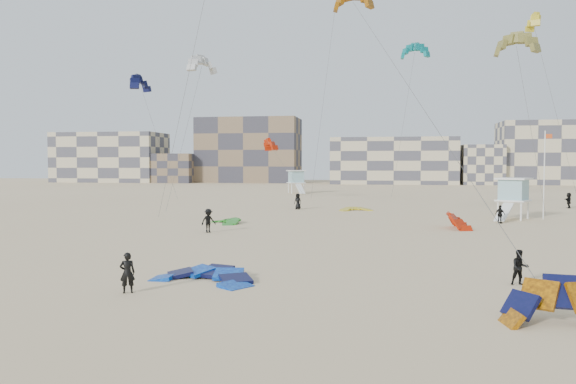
% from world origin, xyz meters
% --- Properties ---
extents(ground, '(320.00, 320.00, 0.00)m').
position_xyz_m(ground, '(0.00, 0.00, 0.00)').
color(ground, beige).
rests_on(ground, ground).
extents(kite_ground_blue, '(5.82, 5.99, 1.73)m').
position_xyz_m(kite_ground_blue, '(-0.54, 4.46, 0.00)').
color(kite_ground_blue, blue).
rests_on(kite_ground_blue, ground).
extents(kite_ground_orange, '(4.50, 4.44, 4.02)m').
position_xyz_m(kite_ground_orange, '(13.76, -0.65, 0.00)').
color(kite_ground_orange, '#D07604').
rests_on(kite_ground_orange, ground).
extents(kite_ground_green, '(4.90, 4.86, 1.67)m').
position_xyz_m(kite_ground_green, '(-6.52, 28.67, 0.00)').
color(kite_ground_green, green).
rests_on(kite_ground_green, ground).
extents(kite_ground_red_far, '(3.81, 3.76, 3.83)m').
position_xyz_m(kite_ground_red_far, '(14.02, 28.05, 0.00)').
color(kite_ground_red_far, '#B71003').
rests_on(kite_ground_red_far, ground).
extents(kite_ground_yellow, '(4.51, 4.63, 1.16)m').
position_xyz_m(kite_ground_yellow, '(4.53, 44.53, 0.00)').
color(kite_ground_yellow, gold).
rests_on(kite_ground_yellow, ground).
extents(kitesurfer_main, '(0.75, 0.66, 1.74)m').
position_xyz_m(kitesurfer_main, '(-2.97, 1.50, 0.87)').
color(kitesurfer_main, black).
rests_on(kitesurfer_main, ground).
extents(kitesurfer_b, '(0.84, 0.69, 1.61)m').
position_xyz_m(kitesurfer_b, '(13.82, 5.93, 0.81)').
color(kitesurfer_b, black).
rests_on(kitesurfer_b, ground).
extents(kitesurfer_c, '(1.36, 1.35, 1.89)m').
position_xyz_m(kitesurfer_c, '(-5.96, 21.93, 0.94)').
color(kitesurfer_c, black).
rests_on(kitesurfer_c, ground).
extents(kitesurfer_d, '(0.98, 0.98, 1.67)m').
position_xyz_m(kitesurfer_d, '(18.17, 32.81, 0.84)').
color(kitesurfer_d, black).
rests_on(kitesurfer_d, ground).
extents(kitesurfer_e, '(1.08, 0.90, 1.89)m').
position_xyz_m(kitesurfer_e, '(-2.37, 45.10, 0.95)').
color(kitesurfer_e, black).
rests_on(kitesurfer_e, ground).
extents(kitesurfer_f, '(0.61, 1.77, 1.89)m').
position_xyz_m(kitesurfer_f, '(29.89, 52.29, 0.95)').
color(kitesurfer_f, black).
rests_on(kitesurfer_f, ground).
extents(kite_fly_orange, '(10.39, 31.46, 19.87)m').
position_xyz_m(kite_fly_orange, '(4.90, 29.47, 19.58)').
color(kite_fly_orange, '#D07604').
rests_on(kite_fly_orange, ground).
extents(kite_fly_grey, '(4.92, 11.83, 16.43)m').
position_xyz_m(kite_fly_grey, '(-11.89, 38.45, 16.03)').
color(kite_fly_grey, silver).
rests_on(kite_fly_grey, ground).
extents(kite_fly_olive, '(4.90, 4.94, 16.22)m').
position_xyz_m(kite_fly_olive, '(19.10, 32.08, 15.82)').
color(kite_fly_olive, olive).
rests_on(kite_fly_olive, ground).
extents(kite_fly_yellow, '(8.01, 5.06, 21.52)m').
position_xyz_m(kite_fly_yellow, '(24.26, 47.80, 21.39)').
color(kite_fly_yellow, gold).
rests_on(kite_fly_yellow, ground).
extents(kite_fly_navy, '(6.61, 3.91, 15.69)m').
position_xyz_m(kite_fly_navy, '(-22.37, 45.69, 15.27)').
color(kite_fly_navy, '#0C0D36').
rests_on(kite_fly_navy, ground).
extents(kite_fly_teal_b, '(5.17, 4.98, 20.67)m').
position_xyz_m(kite_fly_teal_b, '(11.61, 57.37, 20.36)').
color(kite_fly_teal_b, '#048F85').
rests_on(kite_fly_teal_b, ground).
extents(kite_fly_red, '(7.19, 4.68, 8.42)m').
position_xyz_m(kite_fly_red, '(-8.55, 59.08, 8.00)').
color(kite_fly_red, '#B71003').
rests_on(kite_fly_red, ground).
extents(lifeguard_tower_near, '(3.91, 6.09, 4.05)m').
position_xyz_m(lifeguard_tower_near, '(20.19, 37.02, 2.01)').
color(lifeguard_tower_near, white).
rests_on(lifeguard_tower_near, ground).
extents(lifeguard_tower_far, '(3.91, 6.23, 4.17)m').
position_xyz_m(lifeguard_tower_far, '(-8.00, 79.55, 2.07)').
color(lifeguard_tower_far, white).
rests_on(lifeguard_tower_far, ground).
extents(flagpole, '(0.70, 0.11, 8.64)m').
position_xyz_m(flagpole, '(23.11, 37.46, 4.52)').
color(flagpole, white).
rests_on(flagpole, ground).
extents(condo_west_a, '(30.00, 15.00, 14.00)m').
position_xyz_m(condo_west_a, '(-70.00, 130.00, 7.00)').
color(condo_west_a, '#C6B791').
rests_on(condo_west_a, ground).
extents(condo_west_b, '(28.00, 14.00, 18.00)m').
position_xyz_m(condo_west_b, '(-30.00, 134.00, 9.00)').
color(condo_west_b, brown).
rests_on(condo_west_b, ground).
extents(condo_mid, '(32.00, 16.00, 12.00)m').
position_xyz_m(condo_mid, '(10.00, 130.00, 6.00)').
color(condo_mid, '#C6B791').
rests_on(condo_mid, ground).
extents(condo_east, '(26.00, 14.00, 16.00)m').
position_xyz_m(condo_east, '(50.00, 132.00, 8.00)').
color(condo_east, '#C6B791').
rests_on(condo_east, ground).
extents(condo_fill_left, '(12.00, 10.00, 8.00)m').
position_xyz_m(condo_fill_left, '(-50.00, 128.00, 4.00)').
color(condo_fill_left, brown).
rests_on(condo_fill_left, ground).
extents(condo_fill_right, '(10.00, 10.00, 10.00)m').
position_xyz_m(condo_fill_right, '(32.00, 128.00, 5.00)').
color(condo_fill_right, '#C6B791').
rests_on(condo_fill_right, ground).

